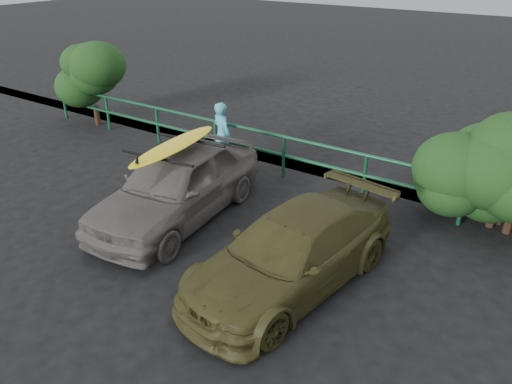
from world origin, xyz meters
TOP-DOWN VIEW (x-y plane):
  - ground at (0.00, 0.00)m, footprint 80.00×80.00m
  - guardrail at (0.00, 5.00)m, footprint 14.00×0.08m
  - shrub_left at (-4.80, 5.40)m, footprint 3.20×2.40m
  - shrub_right at (5.00, 5.50)m, footprint 3.20×2.40m
  - sedan at (0.28, 2.18)m, footprint 2.14×4.39m
  - olive_vehicle at (3.24, 1.55)m, footprint 2.28×4.33m
  - man at (-0.58, 4.74)m, footprint 0.68×0.56m
  - roof_rack at (0.28, 2.18)m, footprint 1.69×1.27m
  - surfboard at (0.28, 2.18)m, footprint 0.78×2.55m

SIDE VIEW (x-z plane):
  - ground at x=0.00m, z-range 0.00..0.00m
  - guardrail at x=0.00m, z-range 0.00..1.04m
  - olive_vehicle at x=3.24m, z-range 0.00..1.20m
  - sedan at x=0.28m, z-range 0.00..1.44m
  - man at x=-0.58m, z-range 0.00..1.61m
  - shrub_right at x=5.00m, z-range 0.00..2.03m
  - shrub_left at x=-4.80m, z-range 0.00..2.27m
  - roof_rack at x=0.28m, z-range 1.44..1.50m
  - surfboard at x=0.28m, z-range 1.50..1.57m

